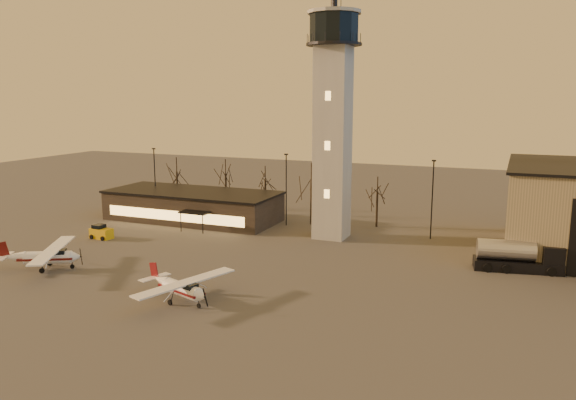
{
  "coord_description": "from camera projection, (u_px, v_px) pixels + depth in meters",
  "views": [
    {
      "loc": [
        21.91,
        -37.23,
        17.98
      ],
      "look_at": [
        1.01,
        13.0,
        7.87
      ],
      "focal_mm": 35.0,
      "sensor_mm": 36.0,
      "label": 1
    }
  ],
  "objects": [
    {
      "name": "ground",
      "position": [
        215.0,
        322.0,
        45.36
      ],
      "size": [
        220.0,
        220.0,
        0.0
      ],
      "primitive_type": "plane",
      "color": "#3C3937",
      "rests_on": "ground"
    },
    {
      "name": "control_tower",
      "position": [
        333.0,
        110.0,
        69.61
      ],
      "size": [
        6.8,
        6.8,
        32.6
      ],
      "color": "#9C9A94",
      "rests_on": "ground"
    },
    {
      "name": "terminal",
      "position": [
        193.0,
        205.0,
        82.3
      ],
      "size": [
        25.4,
        12.2,
        4.3
      ],
      "color": "black",
      "rests_on": "ground"
    },
    {
      "name": "light_poles",
      "position": [
        338.0,
        195.0,
        72.32
      ],
      "size": [
        58.5,
        12.25,
        10.14
      ],
      "color": "black",
      "rests_on": "ground"
    },
    {
      "name": "tree_row",
      "position": [
        265.0,
        177.0,
        84.99
      ],
      "size": [
        37.2,
        9.2,
        8.8
      ],
      "color": "black",
      "rests_on": "ground"
    },
    {
      "name": "cessna_front",
      "position": [
        183.0,
        292.0,
        49.41
      ],
      "size": [
        8.42,
        10.33,
        2.89
      ],
      "rotation": [
        0.0,
        0.0,
        -0.33
      ],
      "color": "white",
      "rests_on": "ground"
    },
    {
      "name": "cessna_rear",
      "position": [
        50.0,
        259.0,
        58.91
      ],
      "size": [
        9.09,
        10.75,
        3.15
      ],
      "rotation": [
        0.0,
        0.0,
        0.49
      ],
      "color": "white",
      "rests_on": "ground"
    },
    {
      "name": "fuel_truck",
      "position": [
        517.0,
        259.0,
        58.46
      ],
      "size": [
        9.01,
        4.02,
        3.23
      ],
      "rotation": [
        0.0,
        0.0,
        0.17
      ],
      "color": "black",
      "rests_on": "ground"
    },
    {
      "name": "service_cart",
      "position": [
        101.0,
        233.0,
        71.78
      ],
      "size": [
        2.93,
        1.98,
        1.79
      ],
      "rotation": [
        0.0,
        0.0,
        -0.07
      ],
      "color": "gold",
      "rests_on": "ground"
    }
  ]
}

